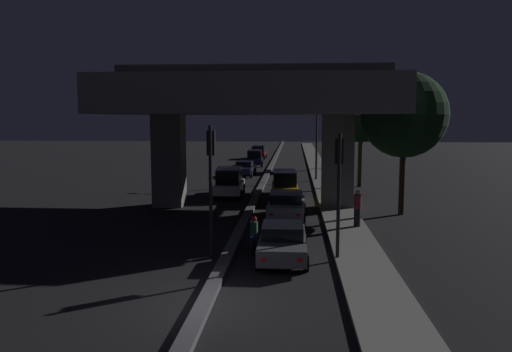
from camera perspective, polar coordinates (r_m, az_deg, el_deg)
name	(u,v)px	position (r m, az deg, el deg)	size (l,w,h in m)	color
ground_plane	(204,307)	(14.83, -5.92, -14.67)	(200.00, 200.00, 0.00)	black
median_divider	(268,172)	(48.94, 1.40, 0.46)	(0.46, 126.00, 0.21)	#4C4C51
sidewalk_right	(325,182)	(42.01, 7.86, -0.67)	(2.01, 126.00, 0.14)	slate
elevated_overpass	(252,102)	(29.96, -0.46, 8.50)	(16.51, 10.99, 8.55)	slate
traffic_light_left_of_median	(211,168)	(19.05, -5.18, 0.91)	(0.30, 0.49, 5.12)	black
traffic_light_right_of_median	(339,174)	(18.88, 9.43, 0.22)	(0.30, 0.49, 4.83)	black
street_lamp	(313,132)	(42.88, 6.56, 5.04)	(1.99, 0.32, 7.05)	#2D2D30
car_grey_lead	(283,241)	(19.27, 3.08, -7.43)	(1.93, 4.61, 1.38)	#515459
car_silver_second	(287,205)	(26.40, 3.52, -3.37)	(2.10, 4.48, 1.51)	gray
car_taxi_yellow_third	(285,185)	(32.51, 3.29, -1.09)	(1.94, 4.08, 1.96)	gold
car_white_lead_oncoming	(230,181)	(34.49, -3.04, -0.62)	(2.03, 4.55, 1.95)	silver
car_dark_blue_second_oncoming	(245,168)	(46.47, -1.31, 0.88)	(1.94, 4.51, 1.38)	#141938
car_dark_blue_third_oncoming	(255,157)	(56.11, -0.16, 2.14)	(2.01, 4.48, 1.80)	#141938
car_dark_red_fourth_oncoming	(259,152)	(66.48, 0.34, 2.80)	(2.07, 4.07, 1.71)	#591414
motorcycle_blue_filtering_near	(254,236)	(20.28, -0.25, -6.92)	(0.34, 1.82, 1.47)	black
pedestrian_on_sidewalk	(357,208)	(24.68, 11.51, -3.63)	(0.38, 0.38, 1.79)	black
roadside_tree_kerbside_near	(404,115)	(28.68, 16.58, 6.71)	(4.74, 4.74, 7.93)	#2D2116
roadside_tree_kerbside_mid	(361,117)	(39.73, 11.92, 6.65)	(4.01, 4.01, 7.50)	#2D2116
roadside_tree_kerbside_far	(343,122)	(53.95, 9.88, 6.15)	(3.20, 3.20, 6.65)	#38281C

